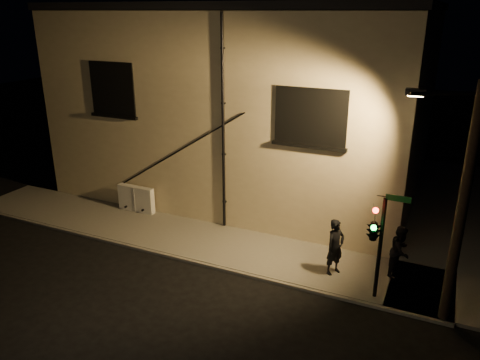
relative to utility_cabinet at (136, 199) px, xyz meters
The scene contains 8 objects.
ground 6.64m from the utility_cabinet, 24.15° to the right, with size 90.00×90.00×0.00m, color black.
sidewalk 7.47m from the utility_cabinet, 13.12° to the left, with size 21.00×16.00×0.12m.
building 7.91m from the utility_cabinet, 64.35° to the left, with size 16.20×12.23×8.80m.
utility_cabinet is the anchor object (origin of this frame).
pedestrian_a 9.33m from the utility_cabinet, ahead, with size 0.71×0.47×1.95m, color black.
pedestrian_b 11.22m from the utility_cabinet, ahead, with size 0.86×0.67×1.77m, color black.
traffic_signal 10.92m from the utility_cabinet, 12.98° to the right, with size 1.34×2.02×3.42m.
streetlamp_pole 13.19m from the utility_cabinet, 11.20° to the right, with size 2.02×1.38×6.93m.
Camera 1 is at (6.10, -12.66, 8.49)m, focal length 35.00 mm.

